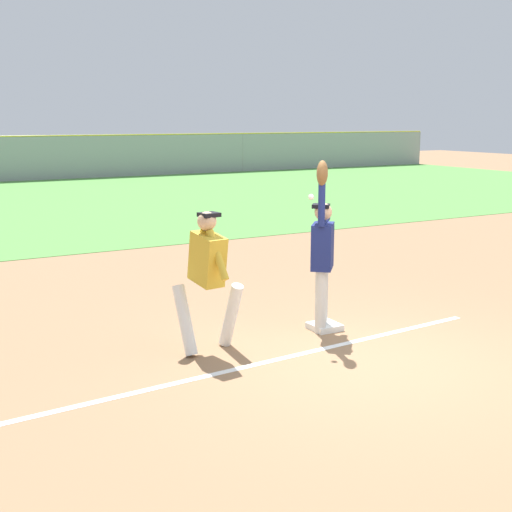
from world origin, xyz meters
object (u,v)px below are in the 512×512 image
(fielder, at_px, (322,249))
(runner, at_px, (208,272))
(parked_car_blue, at_px, (139,158))
(first_base, at_px, (325,326))
(parked_car_black, at_px, (26,162))
(baseball, at_px, (311,197))

(fielder, bearing_deg, runner, 40.46)
(parked_car_blue, bearing_deg, fielder, -103.19)
(first_base, height_order, runner, runner)
(fielder, relative_size, parked_car_black, 0.50)
(first_base, relative_size, parked_car_black, 0.08)
(parked_car_blue, bearing_deg, parked_car_black, -178.36)
(fielder, xyz_separation_m, parked_car_blue, (7.53, 28.14, -0.45))
(parked_car_black, relative_size, parked_car_blue, 1.01)
(fielder, relative_size, baseball, 30.81)
(first_base, xyz_separation_m, parked_car_black, (1.60, 28.12, 0.63))
(parked_car_black, bearing_deg, fielder, -97.20)
(baseball, distance_m, parked_car_blue, 29.36)
(parked_car_black, distance_m, parked_car_blue, 5.85)
(fielder, relative_size, runner, 1.33)
(first_base, relative_size, baseball, 5.14)
(runner, bearing_deg, parked_car_blue, 64.71)
(baseball, distance_m, parked_car_black, 28.39)
(first_base, height_order, fielder, fielder)
(runner, height_order, baseball, baseball)
(first_base, distance_m, fielder, 1.08)
(runner, distance_m, parked_car_blue, 29.59)
(first_base, xyz_separation_m, fielder, (-0.08, -0.03, 1.08))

